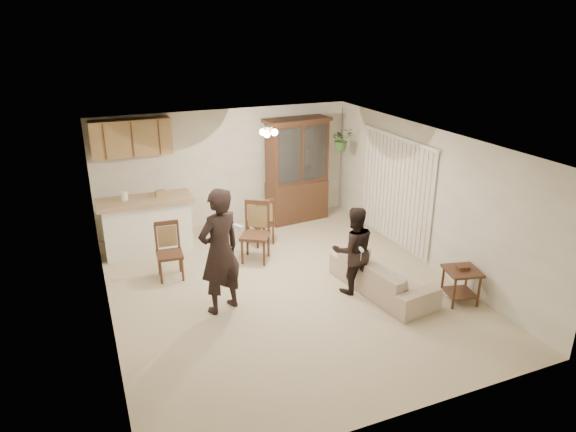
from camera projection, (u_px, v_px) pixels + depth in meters
name	position (u px, v px, depth m)	size (l,w,h in m)	color
floor	(284.00, 288.00, 8.59)	(6.50, 6.50, 0.00)	beige
ceiling	(284.00, 141.00, 7.70)	(5.50, 6.50, 0.02)	silver
wall_back	(226.00, 168.00, 10.95)	(5.50, 0.02, 2.50)	white
wall_front	(402.00, 322.00, 5.34)	(5.50, 0.02, 2.50)	white
wall_left	(102.00, 246.00, 7.16)	(0.02, 6.50, 2.50)	white
wall_right	(426.00, 197.00, 9.14)	(0.02, 6.50, 2.50)	white
breakfast_bar	(148.00, 228.00, 9.77)	(1.60, 0.55, 1.00)	white
bar_top	(145.00, 200.00, 9.58)	(1.75, 0.70, 0.08)	tan
upper_cabinets	(131.00, 138.00, 9.81)	(1.50, 0.34, 0.70)	olive
vertical_blinds	(395.00, 191.00, 9.95)	(0.06, 2.30, 2.10)	silver
ceiling_fixture	(268.00, 132.00, 8.84)	(0.36, 0.36, 0.20)	#FFF1BF
hanging_plant	(341.00, 139.00, 10.83)	(0.43, 0.37, 0.48)	#335B24
plant_cord	(342.00, 124.00, 10.71)	(0.01, 0.01, 0.65)	black
sofa	(382.00, 271.00, 8.38)	(1.87, 0.73, 0.73)	beige
adult	(220.00, 256.00, 7.65)	(0.66, 0.43, 1.80)	black
child	(353.00, 254.00, 8.27)	(0.66, 0.51, 1.35)	black
china_hutch	(297.00, 171.00, 11.20)	(1.49, 0.70, 2.27)	#362513
side_table	(461.00, 285.00, 8.09)	(0.62, 0.62, 0.62)	#362513
chair_bar	(170.00, 263.00, 8.85)	(0.47, 0.47, 0.99)	#362513
chair_hutch_left	(255.00, 245.00, 9.49)	(0.68, 0.68, 1.11)	#362513
chair_hutch_right	(261.00, 231.00, 10.23)	(0.51, 0.51, 0.98)	#362513
controller_adult	(238.00, 227.00, 7.13)	(0.05, 0.17, 0.05)	white
controller_child	(361.00, 250.00, 7.87)	(0.04, 0.13, 0.04)	white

